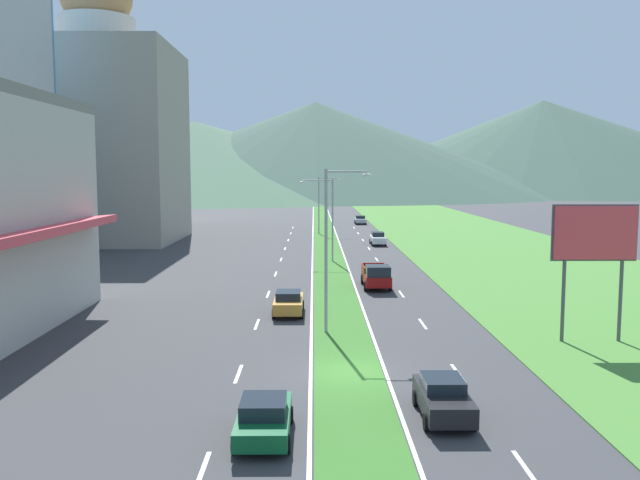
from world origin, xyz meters
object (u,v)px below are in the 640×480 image
object	(u,v)px
car_3	(443,397)
car_4	(378,238)
street_lamp_mid	(328,213)
billboard_roadside	(595,240)
pickup_truck_0	(376,276)
street_lamp_far	(322,201)
car_1	(288,302)
car_2	(360,220)
car_0	(264,417)
street_lamp_near	(331,240)

from	to	relation	value
car_3	car_4	distance (m)	59.51
street_lamp_mid	billboard_roadside	bearing A→B (deg)	-67.30
pickup_truck_0	street_lamp_far	bearing A→B (deg)	-175.21
car_1	car_4	bearing A→B (deg)	-13.47
street_lamp_far	car_4	bearing A→B (deg)	-64.51
street_lamp_far	pickup_truck_0	bearing A→B (deg)	-85.21
car_1	car_4	size ratio (longest dim) A/B	0.96
car_2	pickup_truck_0	distance (m)	64.99
car_0	pickup_truck_0	distance (m)	30.67
street_lamp_mid	car_2	xyz separation A→B (m)	(6.78, 49.18, -4.27)
street_lamp_mid	pickup_truck_0	size ratio (longest dim) A/B	1.59
car_3	car_4	bearing A→B (deg)	176.88
street_lamp_mid	billboard_roadside	size ratio (longest dim) A/B	1.13
billboard_roadside	car_4	size ratio (longest dim) A/B	1.62
street_lamp_mid	car_1	xyz separation A→B (m)	(-3.17, -25.37, -4.24)
billboard_roadside	car_3	distance (m)	15.82
billboard_roadside	car_3	bearing A→B (deg)	-133.03
street_lamp_far	car_3	xyz separation A→B (m)	(3.77, -74.12, -4.18)
street_lamp_mid	car_2	bearing A→B (deg)	82.15
car_1	pickup_truck_0	distance (m)	11.74
billboard_roadside	car_4	bearing A→B (deg)	98.26
car_1	car_3	size ratio (longest dim) A/B	1.09
street_lamp_far	car_1	bearing A→B (deg)	-92.90
street_lamp_near	car_4	world-z (taller)	street_lamp_near
street_lamp_far	car_1	distance (m)	55.99
street_lamp_far	billboard_roadside	bearing A→B (deg)	-77.46
street_lamp_near	car_0	world-z (taller)	street_lamp_near
car_3	car_4	xyz separation A→B (m)	(3.24, 59.42, 0.04)
car_3	billboard_roadside	bearing A→B (deg)	136.97
billboard_roadside	car_1	distance (m)	19.03
car_0	street_lamp_mid	bearing A→B (deg)	-4.08
car_3	car_0	bearing A→B (deg)	-74.10
street_lamp_mid	car_4	distance (m)	17.55
car_0	street_lamp_far	bearing A→B (deg)	-2.19
billboard_roadside	car_2	xyz separation A→B (m)	(-6.91, 81.92, -4.90)
car_4	pickup_truck_0	xyz separation A→B (m)	(-3.15, -31.41, 0.16)
billboard_roadside	pickup_truck_0	distance (m)	20.36
car_1	car_2	size ratio (longest dim) A/B	1.05
car_0	car_4	bearing A→B (deg)	-9.19
billboard_roadside	car_0	xyz separation A→B (m)	(-16.95, -12.91, -4.91)
car_0	billboard_roadside	bearing A→B (deg)	-52.71
billboard_roadside	car_4	xyz separation A→B (m)	(-7.03, 48.42, -4.84)
street_lamp_near	billboard_roadside	distance (m)	14.39
street_lamp_mid	street_lamp_far	world-z (taller)	street_lamp_mid
car_2	street_lamp_near	bearing A→B (deg)	-5.24
car_2	car_3	xyz separation A→B (m)	(-3.36, -92.92, 0.03)
car_2	pickup_truck_0	size ratio (longest dim) A/B	0.80
street_lamp_far	billboard_roadside	size ratio (longest dim) A/B	1.12
car_3	pickup_truck_0	distance (m)	28.01
pickup_truck_0	car_2	bearing A→B (deg)	177.12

